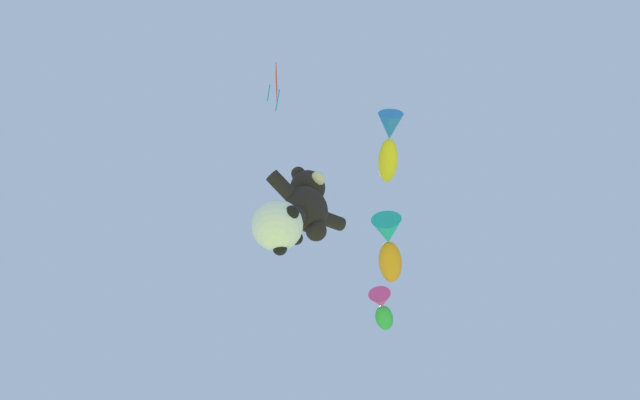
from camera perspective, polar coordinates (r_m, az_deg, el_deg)
teddy_bear_kite at (r=11.98m, az=-1.46°, el=-0.19°), size 2.32×1.02×2.36m
soccer_ball_kite at (r=10.26m, az=-4.84°, el=-2.97°), size 1.17×1.16×1.08m
fish_kite_goldfin at (r=13.87m, az=7.89°, el=6.36°), size 1.84×1.96×0.68m
fish_kite_tangerine at (r=14.53m, az=7.87°, el=-5.33°), size 2.23×2.08×0.85m
fish_kite_emerald at (r=16.24m, az=7.16°, el=-12.27°), size 1.62×1.45×0.70m
diamond_kite at (r=14.73m, az=-5.06°, el=13.05°), size 0.75×0.92×2.57m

